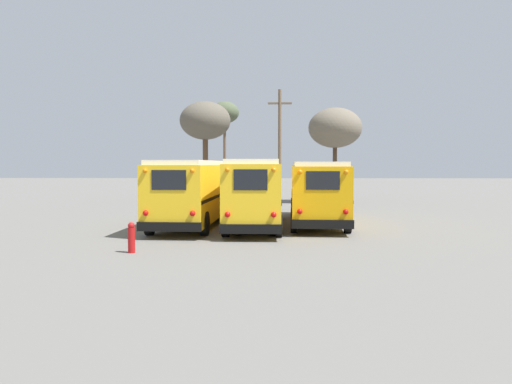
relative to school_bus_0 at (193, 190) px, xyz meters
The scene contains 9 objects.
ground_plane 3.52m from the school_bus_0, ahead, with size 160.00×160.00×0.00m, color #66635E.
school_bus_0 is the anchor object (origin of this frame).
school_bus_1 3.05m from the school_bus_0, ahead, with size 2.59×9.87×3.19m.
school_bus_2 6.23m from the school_bus_0, 11.42° to the left, with size 2.98×10.07×3.09m.
utility_pole 14.76m from the school_bus_0, 71.98° to the left, with size 1.80×0.25×8.56m.
bare_tree_0 16.26m from the school_bus_0, 95.05° to the left, with size 4.01×4.01×7.92m.
bare_tree_1 17.24m from the school_bus_0, 58.70° to the left, with size 4.06×4.06×7.26m.
bare_tree_2 20.06m from the school_bus_0, 90.51° to the left, with size 2.50×2.50×8.37m.
fire_hydrant 7.57m from the school_bus_0, 97.23° to the right, with size 0.24×0.24×1.03m.
Camera 1 is at (0.65, -24.31, 3.00)m, focal length 35.00 mm.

